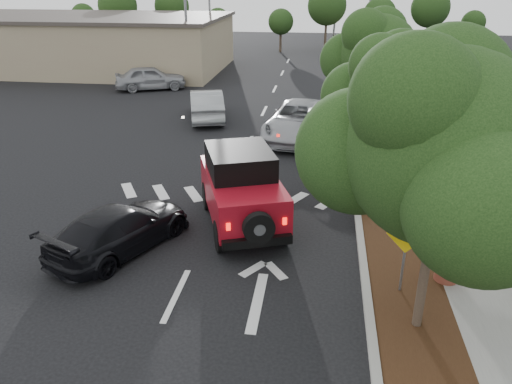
% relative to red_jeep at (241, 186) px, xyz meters
% --- Properties ---
extents(ground, '(120.00, 120.00, 0.00)m').
position_rel_red_jeep_xyz_m(ground, '(-0.93, -4.13, -1.20)').
color(ground, black).
rests_on(ground, ground).
extents(curb, '(0.20, 70.00, 0.15)m').
position_rel_red_jeep_xyz_m(curb, '(3.67, 7.87, -1.12)').
color(curb, '#9E9B93').
rests_on(curb, ground).
extents(planting_strip, '(1.80, 70.00, 0.12)m').
position_rel_red_jeep_xyz_m(planting_strip, '(4.67, 7.87, -1.14)').
color(planting_strip, black).
rests_on(planting_strip, ground).
extents(sidewalk, '(2.00, 70.00, 0.12)m').
position_rel_red_jeep_xyz_m(sidewalk, '(6.57, 7.87, -1.14)').
color(sidewalk, gray).
rests_on(sidewalk, ground).
extents(hedge, '(0.80, 70.00, 0.80)m').
position_rel_red_jeep_xyz_m(hedge, '(7.97, 7.87, -0.80)').
color(hedge, black).
rests_on(hedge, ground).
extents(commercial_building, '(22.00, 12.00, 4.00)m').
position_rel_red_jeep_xyz_m(commercial_building, '(-16.93, 25.87, 0.80)').
color(commercial_building, gray).
rests_on(commercial_building, ground).
extents(transmission_tower, '(7.00, 4.00, 28.00)m').
position_rel_red_jeep_xyz_m(transmission_tower, '(5.07, 43.87, -1.20)').
color(transmission_tower, slate).
rests_on(transmission_tower, ground).
extents(street_tree_near, '(3.80, 3.80, 5.92)m').
position_rel_red_jeep_xyz_m(street_tree_near, '(4.67, -4.63, -1.20)').
color(street_tree_near, black).
rests_on(street_tree_near, ground).
extents(street_tree_mid, '(3.20, 3.20, 5.32)m').
position_rel_red_jeep_xyz_m(street_tree_mid, '(4.67, 2.37, -1.20)').
color(street_tree_mid, black).
rests_on(street_tree_mid, ground).
extents(street_tree_far, '(3.40, 3.40, 5.62)m').
position_rel_red_jeep_xyz_m(street_tree_far, '(4.67, 8.87, -1.20)').
color(street_tree_far, black).
rests_on(street_tree_far, ground).
extents(light_pole_a, '(2.00, 0.22, 9.00)m').
position_rel_red_jeep_xyz_m(light_pole_a, '(-7.43, 21.87, -1.20)').
color(light_pole_a, slate).
rests_on(light_pole_a, ground).
extents(light_pole_b, '(2.00, 0.22, 9.00)m').
position_rel_red_jeep_xyz_m(light_pole_b, '(-8.43, 33.87, -1.20)').
color(light_pole_b, slate).
rests_on(light_pole_b, ground).
extents(red_jeep, '(3.35, 4.81, 2.36)m').
position_rel_red_jeep_xyz_m(red_jeep, '(0.00, 0.00, 0.00)').
color(red_jeep, black).
rests_on(red_jeep, ground).
extents(silver_suv_ahead, '(3.57, 6.32, 1.66)m').
position_rel_red_jeep_xyz_m(silver_suv_ahead, '(1.35, 9.11, -0.36)').
color(silver_suv_ahead, '#A1A2A8').
rests_on(silver_suv_ahead, ground).
extents(black_suv_oncoming, '(3.54, 4.84, 1.30)m').
position_rel_red_jeep_xyz_m(black_suv_oncoming, '(-3.07, -2.16, -0.55)').
color(black_suv_oncoming, black).
rests_on(black_suv_oncoming, ground).
extents(silver_sedan_oncoming, '(2.89, 5.07, 1.58)m').
position_rel_red_jeep_xyz_m(silver_sedan_oncoming, '(-3.79, 11.77, -0.41)').
color(silver_sedan_oncoming, '#9B9EA2').
rests_on(silver_sedan_oncoming, ground).
extents(parked_suv, '(5.01, 3.50, 1.58)m').
position_rel_red_jeep_xyz_m(parked_suv, '(-9.19, 18.55, -0.40)').
color(parked_suv, '#96979D').
rests_on(parked_suv, ground).
extents(speed_hump_sign, '(0.94, 0.11, 2.02)m').
position_rel_red_jeep_xyz_m(speed_hump_sign, '(4.47, -3.36, 0.20)').
color(speed_hump_sign, slate).
rests_on(speed_hump_sign, ground).
extents(terracotta_planter, '(0.72, 0.72, 1.26)m').
position_rel_red_jeep_xyz_m(terracotta_planter, '(5.67, -2.74, -0.35)').
color(terracotta_planter, brown).
rests_on(terracotta_planter, ground).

